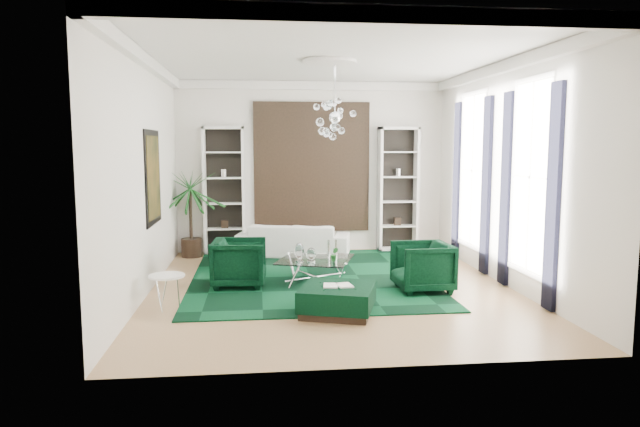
{
  "coord_description": "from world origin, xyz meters",
  "views": [
    {
      "loc": [
        -1.21,
        -9.32,
        2.39
      ],
      "look_at": [
        -0.14,
        0.5,
        1.21
      ],
      "focal_mm": 32.0,
      "sensor_mm": 36.0,
      "label": 1
    }
  ],
  "objects": [
    {
      "name": "tapestry",
      "position": [
        0.0,
        3.46,
        1.9
      ],
      "size": [
        2.5,
        0.06,
        2.8
      ],
      "primitive_type": "cube",
      "color": "black",
      "rests_on": "wall_back"
    },
    {
      "name": "floor",
      "position": [
        0.0,
        0.0,
        -0.01
      ],
      "size": [
        6.0,
        7.0,
        0.02
      ],
      "primitive_type": "cube",
      "color": "tan",
      "rests_on": "ground"
    },
    {
      "name": "wall_front",
      "position": [
        0.0,
        -3.51,
        1.9
      ],
      "size": [
        6.0,
        0.02,
        3.8
      ],
      "primitive_type": "cube",
      "color": "silver",
      "rests_on": "ground"
    },
    {
      "name": "wall_right",
      "position": [
        3.01,
        0.0,
        1.9
      ],
      "size": [
        0.02,
        7.0,
        3.8
      ],
      "primitive_type": "cube",
      "color": "silver",
      "rests_on": "ground"
    },
    {
      "name": "shelving_left",
      "position": [
        -1.95,
        3.31,
        1.4
      ],
      "size": [
        0.9,
        0.38,
        2.8
      ],
      "primitive_type": null,
      "color": "white",
      "rests_on": "floor"
    },
    {
      "name": "ceiling_medallion",
      "position": [
        0.0,
        0.3,
        3.77
      ],
      "size": [
        0.9,
        0.9,
        0.05
      ],
      "primitive_type": "cylinder",
      "color": "white",
      "rests_on": "ceiling"
    },
    {
      "name": "sofa",
      "position": [
        -0.45,
        2.91,
        0.35
      ],
      "size": [
        2.54,
        1.45,
        0.7
      ],
      "primitive_type": "imported",
      "rotation": [
        0.0,
        0.0,
        2.92
      ],
      "color": "white",
      "rests_on": "floor"
    },
    {
      "name": "table_plant",
      "position": [
        0.08,
        0.22,
        0.53
      ],
      "size": [
        0.15,
        0.13,
        0.24
      ],
      "primitive_type": "imported",
      "rotation": [
        0.0,
        0.0,
        -0.17
      ],
      "color": "#19591E",
      "rests_on": "coffee_table"
    },
    {
      "name": "chandelier",
      "position": [
        0.09,
        0.3,
        2.85
      ],
      "size": [
        0.81,
        0.81,
        0.72
      ],
      "primitive_type": null,
      "rotation": [
        0.0,
        0.0,
        -0.01
      ],
      "color": "white",
      "rests_on": "ceiling"
    },
    {
      "name": "window_far",
      "position": [
        2.99,
        1.5,
        1.9
      ],
      "size": [
        0.03,
        1.1,
        2.9
      ],
      "primitive_type": "cube",
      "color": "white",
      "rests_on": "wall_right"
    },
    {
      "name": "painting",
      "position": [
        -2.97,
        0.6,
        1.85
      ],
      "size": [
        0.04,
        1.3,
        1.6
      ],
      "primitive_type": "cube",
      "color": "black",
      "rests_on": "wall_left"
    },
    {
      "name": "ottoman_side",
      "position": [
        -1.69,
        1.89,
        0.2
      ],
      "size": [
        1.09,
        1.09,
        0.4
      ],
      "primitive_type": "cube",
      "rotation": [
        0.0,
        0.0,
        0.24
      ],
      "color": "black",
      "rests_on": "floor"
    },
    {
      "name": "shelving_right",
      "position": [
        1.95,
        3.31,
        1.4
      ],
      "size": [
        0.9,
        0.38,
        2.8
      ],
      "primitive_type": null,
      "color": "white",
      "rests_on": "floor"
    },
    {
      "name": "book",
      "position": [
        -0.1,
        -1.48,
        0.42
      ],
      "size": [
        0.42,
        0.28,
        0.03
      ],
      "primitive_type": "cube",
      "color": "white",
      "rests_on": "ottoman_front"
    },
    {
      "name": "rug",
      "position": [
        -0.3,
        0.82,
        0.01
      ],
      "size": [
        4.2,
        5.0,
        0.02
      ],
      "primitive_type": "cube",
      "color": "black",
      "rests_on": "floor"
    },
    {
      "name": "curtain_far_a",
      "position": [
        2.96,
        0.72,
        1.65
      ],
      "size": [
        0.07,
        0.3,
        3.25
      ],
      "primitive_type": "cube",
      "color": "black",
      "rests_on": "floor"
    },
    {
      "name": "ceiling",
      "position": [
        0.0,
        0.0,
        3.81
      ],
      "size": [
        6.0,
        7.0,
        0.02
      ],
      "primitive_type": "cube",
      "color": "white",
      "rests_on": "ground"
    },
    {
      "name": "curtain_near_a",
      "position": [
        2.96,
        -1.68,
        1.65
      ],
      "size": [
        0.07,
        0.3,
        3.25
      ],
      "primitive_type": "cube",
      "color": "black",
      "rests_on": "floor"
    },
    {
      "name": "coffee_table",
      "position": [
        -0.22,
        0.47,
        0.21
      ],
      "size": [
        1.52,
        1.52,
        0.41
      ],
      "primitive_type": null,
      "rotation": [
        0.0,
        0.0,
        -0.32
      ],
      "color": "white",
      "rests_on": "floor"
    },
    {
      "name": "ottoman_front",
      "position": [
        -0.1,
        -1.48,
        0.2
      ],
      "size": [
        1.26,
        1.26,
        0.4
      ],
      "primitive_type": "cube",
      "rotation": [
        0.0,
        0.0,
        -0.31
      ],
      "color": "black",
      "rests_on": "floor"
    },
    {
      "name": "curtain_far_b",
      "position": [
        2.96,
        2.28,
        1.65
      ],
      "size": [
        0.07,
        0.3,
        3.25
      ],
      "primitive_type": "cube",
      "color": "black",
      "rests_on": "floor"
    },
    {
      "name": "armchair_right",
      "position": [
        1.46,
        -0.37,
        0.41
      ],
      "size": [
        0.93,
        0.91,
        0.81
      ],
      "primitive_type": "imported",
      "rotation": [
        0.0,
        0.0,
        -1.53
      ],
      "color": "black",
      "rests_on": "floor"
    },
    {
      "name": "curtain_near_b",
      "position": [
        2.96,
        -0.12,
        1.65
      ],
      "size": [
        0.07,
        0.3,
        3.25
      ],
      "primitive_type": "cube",
      "color": "black",
      "rests_on": "floor"
    },
    {
      "name": "window_near",
      "position": [
        2.99,
        -0.9,
        1.9
      ],
      "size": [
        0.03,
        1.1,
        2.9
      ],
      "primitive_type": "cube",
      "color": "white",
      "rests_on": "wall_right"
    },
    {
      "name": "wall_back",
      "position": [
        0.0,
        3.51,
        1.9
      ],
      "size": [
        6.0,
        0.02,
        3.8
      ],
      "primitive_type": "cube",
      "color": "silver",
      "rests_on": "ground"
    },
    {
      "name": "armchair_left",
      "position": [
        -1.54,
        0.27,
        0.41
      ],
      "size": [
        0.94,
        0.92,
        0.81
      ],
      "primitive_type": "imported",
      "rotation": [
        0.0,
        0.0,
        1.51
      ],
      "color": "black",
      "rests_on": "floor"
    },
    {
      "name": "wall_left",
      "position": [
        -3.01,
        0.0,
        1.9
      ],
      "size": [
        0.02,
        7.0,
        3.8
      ],
      "primitive_type": "cube",
      "color": "silver",
      "rests_on": "ground"
    },
    {
      "name": "palm",
      "position": [
        -2.65,
        3.01,
        1.2
      ],
      "size": [
        1.85,
        1.85,
        2.4
      ],
      "primitive_type": null,
      "rotation": [
        0.0,
        0.0,
        0.27
      ],
      "color": "#19591E",
      "rests_on": "floor"
    },
    {
      "name": "crown_molding",
      "position": [
        0.0,
        0.0,
        3.7
      ],
      "size": [
        6.0,
        7.0,
        0.18
      ],
      "primitive_type": null,
      "color": "white",
      "rests_on": "ceiling"
    },
    {
      "name": "side_table",
      "position": [
        -2.55,
        -0.99,
        0.25
      ],
      "size": [
        0.58,
        0.58,
        0.5
      ],
      "primitive_type": "cylinder",
      "rotation": [
        0.0,
        0.0,
        -0.13
      ],
      "color": "white",
      "rests_on": "floor"
    }
  ]
}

